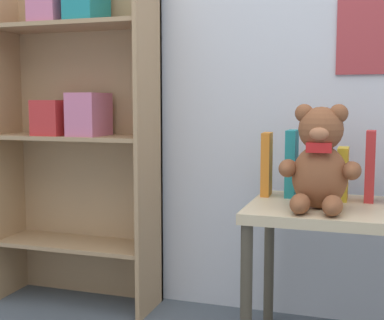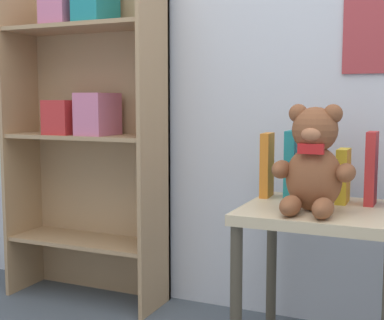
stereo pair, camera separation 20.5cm
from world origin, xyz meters
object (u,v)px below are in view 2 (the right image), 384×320
(display_table, at_px, (322,234))
(teddy_bear, at_px, (313,163))
(book_standing_teal, at_px, (292,165))
(book_standing_orange, at_px, (267,165))
(book_standing_red, at_px, (371,168))
(bookshelf_side, at_px, (88,112))
(book_standing_pink, at_px, (317,165))
(book_standing_yellow, at_px, (343,176))

(display_table, relative_size, teddy_bear, 1.57)
(display_table, xyz_separation_m, book_standing_teal, (-0.14, 0.13, 0.22))
(book_standing_orange, relative_size, book_standing_teal, 0.96)
(display_table, xyz_separation_m, book_standing_red, (0.14, 0.12, 0.22))
(book_standing_teal, bearing_deg, teddy_bear, -60.64)
(bookshelf_side, relative_size, book_standing_pink, 5.78)
(teddy_bear, bearing_deg, book_standing_yellow, 71.03)
(book_standing_orange, height_order, book_standing_yellow, book_standing_orange)
(book_standing_orange, relative_size, book_standing_yellow, 1.25)
(bookshelf_side, distance_m, book_standing_teal, 0.99)
(bookshelf_side, height_order, book_standing_orange, bookshelf_side)
(book_standing_pink, height_order, book_standing_red, book_standing_pink)
(book_standing_red, bearing_deg, book_standing_teal, 179.11)
(teddy_bear, xyz_separation_m, book_standing_red, (0.16, 0.20, -0.03))
(book_standing_teal, bearing_deg, bookshelf_side, 174.23)
(book_standing_yellow, bearing_deg, bookshelf_side, 174.76)
(display_table, bearing_deg, book_standing_pink, 111.62)
(book_standing_red, bearing_deg, book_standing_pink, -177.70)
(teddy_bear, distance_m, book_standing_red, 0.26)
(book_standing_teal, distance_m, book_standing_yellow, 0.19)
(bookshelf_side, bearing_deg, book_standing_pink, -5.92)
(book_standing_yellow, xyz_separation_m, book_standing_red, (0.09, 0.01, 0.03))
(bookshelf_side, relative_size, book_standing_yellow, 7.79)
(display_table, xyz_separation_m, book_standing_pink, (-0.05, 0.12, 0.22))
(book_standing_orange, relative_size, book_standing_pink, 0.92)
(book_standing_yellow, bearing_deg, book_standing_orange, 177.93)
(bookshelf_side, height_order, book_standing_red, bookshelf_side)
(display_table, relative_size, book_standing_red, 2.16)
(teddy_bear, distance_m, book_standing_pink, 0.20)
(teddy_bear, distance_m, book_standing_yellow, 0.22)
(teddy_bear, bearing_deg, bookshelf_side, 164.11)
(teddy_bear, height_order, book_standing_orange, teddy_bear)
(teddy_bear, bearing_deg, book_standing_teal, 119.46)
(book_standing_pink, height_order, book_standing_yellow, book_standing_pink)
(book_standing_teal, bearing_deg, display_table, -43.33)
(book_standing_yellow, height_order, book_standing_red, book_standing_red)
(bookshelf_side, xyz_separation_m, book_standing_teal, (0.96, -0.10, -0.19))
(display_table, xyz_separation_m, book_standing_orange, (-0.23, 0.13, 0.21))
(book_standing_pink, bearing_deg, book_standing_red, 3.61)
(book_standing_teal, bearing_deg, book_standing_orange, -176.63)
(display_table, relative_size, book_standing_orange, 2.29)
(book_standing_teal, height_order, book_standing_pink, book_standing_pink)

